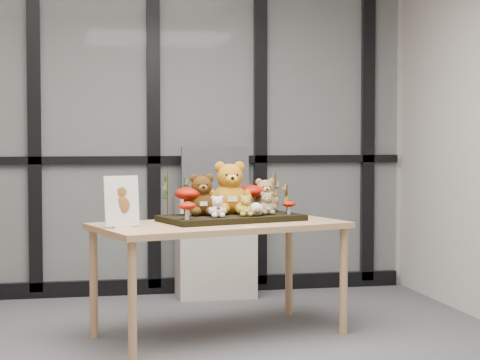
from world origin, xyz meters
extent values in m
plane|color=#ADABA3|center=(0.00, 2.50, 1.40)|extent=(5.00, 0.00, 5.00)
plane|color=#ADABA3|center=(0.00, -2.50, 1.40)|extent=(5.00, 0.00, 5.00)
cube|color=#2D383F|center=(0.00, 2.47, 1.40)|extent=(4.90, 0.02, 2.70)
cube|color=black|center=(0.00, 2.47, 0.06)|extent=(4.90, 0.06, 0.12)
cube|color=black|center=(0.00, 2.47, 1.05)|extent=(4.90, 0.06, 0.06)
cube|color=black|center=(-0.45, 2.47, 1.40)|extent=(0.10, 0.06, 2.70)
cube|color=black|center=(0.45, 2.47, 1.40)|extent=(0.10, 0.06, 2.70)
cube|color=black|center=(1.30, 2.47, 1.40)|extent=(0.10, 0.06, 2.70)
cube|color=black|center=(2.20, 2.47, 1.40)|extent=(0.10, 0.06, 2.70)
cube|color=tan|center=(0.70, 0.96, 0.68)|extent=(1.65, 1.15, 0.04)
cylinder|color=tan|center=(0.12, 0.45, 0.33)|extent=(0.05, 0.05, 0.67)
cylinder|color=tan|center=(-0.07, 1.08, 0.33)|extent=(0.05, 0.05, 0.67)
cylinder|color=tan|center=(1.46, 0.85, 0.33)|extent=(0.05, 0.05, 0.67)
cylinder|color=tan|center=(1.27, 1.48, 0.33)|extent=(0.05, 0.05, 0.67)
cube|color=black|center=(0.79, 1.05, 0.72)|extent=(0.95, 0.66, 0.04)
cube|color=silver|center=(0.09, 0.80, 0.71)|extent=(0.11, 0.09, 0.01)
cube|color=white|center=(0.09, 0.80, 0.86)|extent=(0.21, 0.10, 0.29)
ellipsoid|color=brown|center=(0.09, 0.80, 0.84)|extent=(0.09, 0.01, 0.11)
ellipsoid|color=brown|center=(0.09, 0.80, 0.91)|extent=(0.06, 0.01, 0.06)
cube|color=white|center=(0.83, 0.69, 0.71)|extent=(0.08, 0.03, 0.00)
cube|color=#A7A195|center=(0.90, 2.26, 0.39)|extent=(0.59, 0.34, 0.78)
cube|color=#494B50|center=(0.90, 2.28, 0.97)|extent=(0.52, 0.05, 0.37)
cube|color=black|center=(0.90, 2.25, 0.97)|extent=(0.46, 0.00, 0.30)
camera|label=1|loc=(-0.26, -4.27, 1.25)|focal=65.00mm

